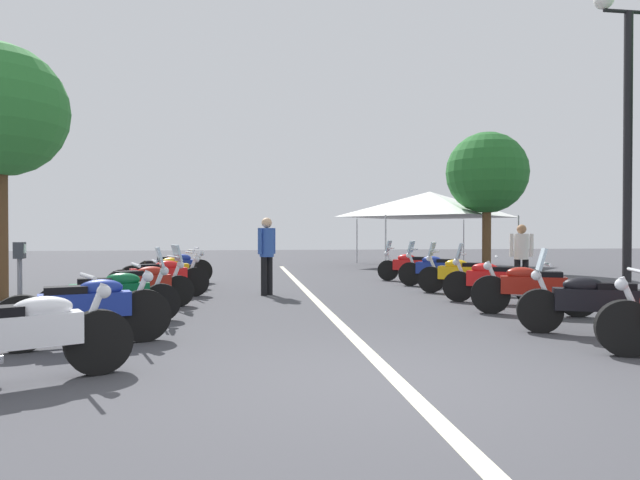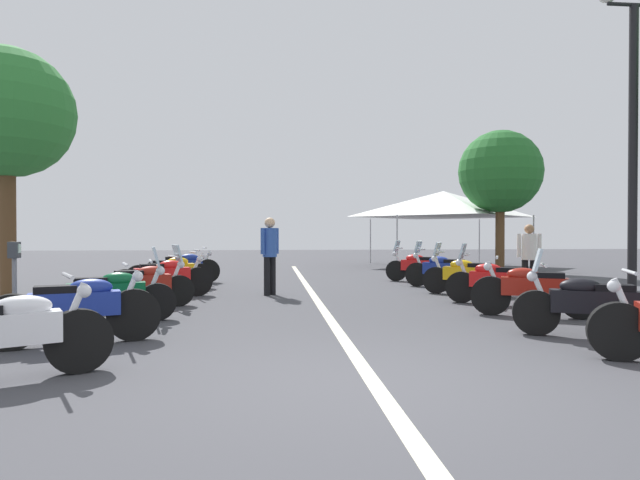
# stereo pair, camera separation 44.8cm
# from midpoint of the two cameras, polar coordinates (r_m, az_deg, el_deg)

# --- Properties ---
(ground_plane) EXTENTS (80.00, 80.00, 0.00)m
(ground_plane) POSITION_cam_midpoint_polar(r_m,az_deg,el_deg) (5.16, 8.49, -15.09)
(ground_plane) COLOR #424247
(lane_centre_stripe) EXTENTS (23.17, 0.16, 0.01)m
(lane_centre_stripe) POSITION_cam_midpoint_polar(r_m,az_deg,el_deg) (11.11, 0.88, -6.53)
(lane_centre_stripe) COLOR beige
(lane_centre_stripe) RESTS_ON ground_plane
(motorcycle_left_row_0) EXTENTS (1.07, 1.84, 1.00)m
(motorcycle_left_row_0) POSITION_cam_midpoint_polar(r_m,az_deg,el_deg) (5.80, -28.74, -8.77)
(motorcycle_left_row_0) COLOR black
(motorcycle_left_row_0) RESTS_ON ground_plane
(motorcycle_left_row_1) EXTENTS (0.90, 2.00, 1.02)m
(motorcycle_left_row_1) POSITION_cam_midpoint_polar(r_m,az_deg,el_deg) (7.33, -22.87, -6.68)
(motorcycle_left_row_1) COLOR black
(motorcycle_left_row_1) RESTS_ON ground_plane
(motorcycle_left_row_2) EXTENTS (0.81, 2.09, 1.19)m
(motorcycle_left_row_2) POSITION_cam_midpoint_polar(r_m,az_deg,el_deg) (8.95, -20.24, -5.41)
(motorcycle_left_row_2) COLOR black
(motorcycle_left_row_2) RESTS_ON ground_plane
(motorcycle_left_row_3) EXTENTS (1.03, 1.85, 1.19)m
(motorcycle_left_row_3) POSITION_cam_midpoint_polar(r_m,az_deg,el_deg) (10.44, -17.17, -4.53)
(motorcycle_left_row_3) COLOR black
(motorcycle_left_row_3) RESTS_ON ground_plane
(motorcycle_left_row_4) EXTENTS (0.97, 2.10, 1.00)m
(motorcycle_left_row_4) POSITION_cam_midpoint_polar(r_m,az_deg,el_deg) (12.09, -15.35, -3.79)
(motorcycle_left_row_4) COLOR black
(motorcycle_left_row_4) RESTS_ON ground_plane
(motorcycle_left_row_5) EXTENTS (0.92, 2.08, 1.00)m
(motorcycle_left_row_5) POSITION_cam_midpoint_polar(r_m,az_deg,el_deg) (13.70, -14.69, -3.27)
(motorcycle_left_row_5) COLOR black
(motorcycle_left_row_5) RESTS_ON ground_plane
(motorcycle_left_row_6) EXTENTS (0.80, 2.03, 1.01)m
(motorcycle_left_row_6) POSITION_cam_midpoint_polar(r_m,az_deg,el_deg) (15.34, -13.57, -2.80)
(motorcycle_left_row_6) COLOR black
(motorcycle_left_row_6) RESTS_ON ground_plane
(motorcycle_right_row_1) EXTENTS (1.03, 1.98, 1.20)m
(motorcycle_right_row_1) POSITION_cam_midpoint_polar(r_m,az_deg,el_deg) (8.18, 28.42, -5.99)
(motorcycle_right_row_1) COLOR black
(motorcycle_right_row_1) RESTS_ON ground_plane
(motorcycle_right_row_2) EXTENTS (1.02, 1.93, 1.01)m
(motorcycle_right_row_2) POSITION_cam_midpoint_polar(r_m,az_deg,el_deg) (9.76, 22.97, -4.86)
(motorcycle_right_row_2) COLOR black
(motorcycle_right_row_2) RESTS_ON ground_plane
(motorcycle_right_row_3) EXTENTS (1.13, 1.83, 1.20)m
(motorcycle_right_row_3) POSITION_cam_midpoint_polar(r_m,az_deg,el_deg) (11.18, 19.34, -4.15)
(motorcycle_right_row_3) COLOR black
(motorcycle_right_row_3) RESTS_ON ground_plane
(motorcycle_right_row_4) EXTENTS (1.29, 1.87, 1.20)m
(motorcycle_right_row_4) POSITION_cam_midpoint_polar(r_m,az_deg,el_deg) (12.65, 16.49, -3.58)
(motorcycle_right_row_4) COLOR black
(motorcycle_right_row_4) RESTS_ON ground_plane
(motorcycle_right_row_5) EXTENTS (1.33, 1.85, 1.21)m
(motorcycle_right_row_5) POSITION_cam_midpoint_polar(r_m,az_deg,el_deg) (14.20, 14.00, -3.09)
(motorcycle_right_row_5) COLOR black
(motorcycle_right_row_5) RESTS_ON ground_plane
(motorcycle_right_row_6) EXTENTS (1.17, 1.86, 1.19)m
(motorcycle_right_row_6) POSITION_cam_midpoint_polar(r_m,az_deg,el_deg) (15.71, 11.39, -2.75)
(motorcycle_right_row_6) COLOR black
(motorcycle_right_row_6) RESTS_ON ground_plane
(street_lamp_twin_globe) EXTENTS (0.32, 1.22, 5.45)m
(street_lamp_twin_globe) POSITION_cam_midpoint_polar(r_m,az_deg,el_deg) (10.44, 31.50, 13.11)
(street_lamp_twin_globe) COLOR black
(street_lamp_twin_globe) RESTS_ON ground_plane
(parking_meter) EXTENTS (0.20, 0.15, 1.29)m
(parking_meter) POSITION_cam_midpoint_polar(r_m,az_deg,el_deg) (8.24, -28.42, -2.90)
(parking_meter) COLOR slate
(parking_meter) RESTS_ON ground_plane
(traffic_cone_0) EXTENTS (0.36, 0.36, 0.61)m
(traffic_cone_0) POSITION_cam_midpoint_polar(r_m,az_deg,el_deg) (13.60, 21.06, -4.02)
(traffic_cone_0) COLOR orange
(traffic_cone_0) RESTS_ON ground_plane
(traffic_cone_1) EXTENTS (0.36, 0.36, 0.61)m
(traffic_cone_1) POSITION_cam_midpoint_polar(r_m,az_deg,el_deg) (13.21, 19.80, -4.15)
(traffic_cone_1) COLOR orange
(traffic_cone_1) RESTS_ON ground_plane
(bystander_0) EXTENTS (0.39, 0.41, 1.76)m
(bystander_0) POSITION_cam_midpoint_polar(r_m,az_deg,el_deg) (12.13, -4.32, -1.02)
(bystander_0) COLOR black
(bystander_0) RESTS_ON ground_plane
(bystander_1) EXTENTS (0.32, 0.50, 1.61)m
(bystander_1) POSITION_cam_midpoint_polar(r_m,az_deg,el_deg) (13.21, 22.30, -1.35)
(bystander_1) COLOR black
(bystander_1) RESTS_ON ground_plane
(roadside_tree_0) EXTENTS (2.97, 2.97, 5.12)m
(roadside_tree_0) POSITION_cam_midpoint_polar(r_m,az_deg,el_deg) (20.59, 19.27, 6.84)
(roadside_tree_0) COLOR brown
(roadside_tree_0) RESTS_ON ground_plane
(roadside_tree_2) EXTENTS (2.77, 2.77, 5.38)m
(roadside_tree_2) POSITION_cam_midpoint_polar(r_m,az_deg,el_deg) (13.41, -29.54, 11.62)
(roadside_tree_2) COLOR brown
(roadside_tree_2) RESTS_ON ground_plane
(event_tent) EXTENTS (5.90, 5.90, 3.20)m
(event_tent) POSITION_cam_midpoint_polar(r_m,az_deg,el_deg) (23.45, 13.58, 3.75)
(event_tent) COLOR white
(event_tent) RESTS_ON ground_plane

